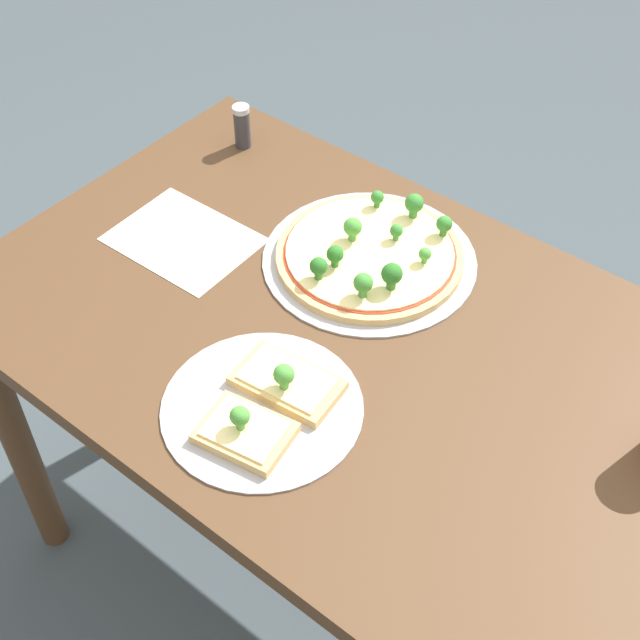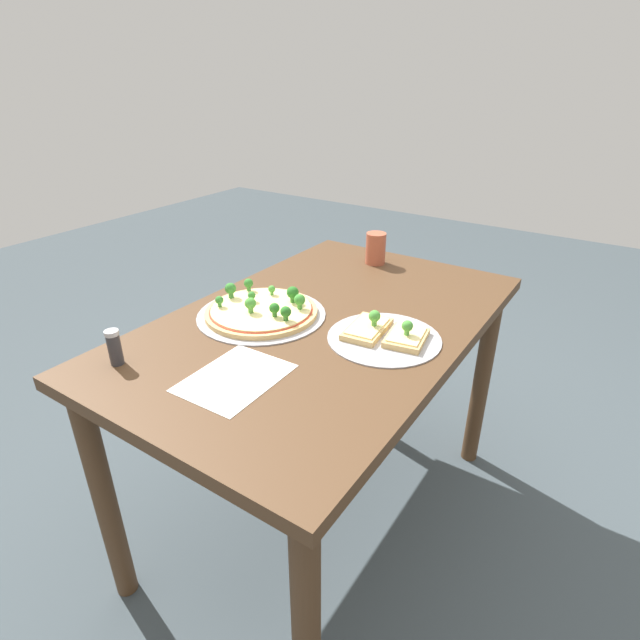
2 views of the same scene
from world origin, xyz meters
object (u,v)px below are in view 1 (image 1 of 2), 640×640
object	(u,v)px
dining_table	(349,378)
pizza_tray_whole	(371,255)
condiment_shaker	(242,126)
pizza_tray_slice	(266,405)

from	to	relation	value
dining_table	pizza_tray_whole	world-z (taller)	pizza_tray_whole
pizza_tray_whole	condiment_shaker	size ratio (longest dim) A/B	4.13
pizza_tray_slice	pizza_tray_whole	bearing A→B (deg)	101.66
pizza_tray_slice	condiment_shaker	size ratio (longest dim) A/B	3.35
dining_table	condiment_shaker	xyz separation A→B (m)	(-0.48, 0.28, 0.15)
pizza_tray_slice	condiment_shaker	bearing A→B (deg)	134.95
dining_table	pizza_tray_whole	xyz separation A→B (m)	(-0.08, 0.16, 0.12)
dining_table	condiment_shaker	size ratio (longest dim) A/B	14.00
dining_table	pizza_tray_whole	distance (m)	0.22
pizza_tray_slice	condiment_shaker	world-z (taller)	condiment_shaker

